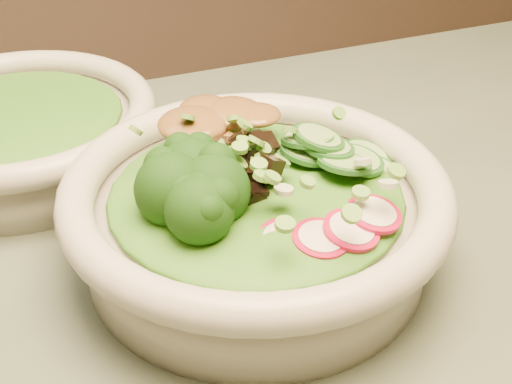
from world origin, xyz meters
name	(u,v)px	position (x,y,z in m)	size (l,w,h in m)	color
dining_table	(490,343)	(0.00, 0.00, 0.64)	(1.20, 0.80, 0.75)	black
salad_bowl	(256,215)	(-0.20, 0.06, 0.79)	(0.28, 0.28, 0.08)	beige
side_bowl	(20,132)	(-0.35, 0.26, 0.79)	(0.25, 0.25, 0.07)	beige
lettuce_bed	(256,191)	(-0.20, 0.06, 0.81)	(0.21, 0.21, 0.03)	#2B6214
side_lettuce	(16,113)	(-0.35, 0.26, 0.80)	(0.16, 0.16, 0.02)	#2B6214
broccoli_florets	(174,201)	(-0.26, 0.04, 0.83)	(0.08, 0.07, 0.05)	black
radish_slices	(318,234)	(-0.18, -0.01, 0.82)	(0.12, 0.04, 0.02)	#AE0D35
cucumber_slices	(334,150)	(-0.13, 0.07, 0.83)	(0.07, 0.07, 0.04)	#93C76E
mushroom_heap	(246,165)	(-0.20, 0.07, 0.83)	(0.07, 0.07, 0.04)	black
tofu_cubes	(212,136)	(-0.21, 0.12, 0.83)	(0.09, 0.06, 0.04)	olive
peanut_sauce	(211,120)	(-0.21, 0.12, 0.84)	(0.07, 0.06, 0.02)	brown
scallion_garnish	(256,160)	(-0.20, 0.06, 0.84)	(0.20, 0.20, 0.03)	#67A73B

